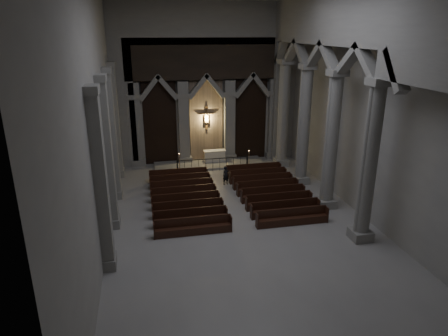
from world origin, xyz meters
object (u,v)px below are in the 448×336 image
candle_stand_right (249,162)px  worshipper (226,175)px  altar (215,156)px  pews (228,196)px  altar_rail (213,163)px  candle_stand_left (180,168)px

candle_stand_right → worshipper: size_ratio=1.03×
altar → pews: size_ratio=0.18×
altar_rail → candle_stand_left: 2.50m
candle_stand_right → worshipper: 4.12m
altar → candle_stand_right: (2.40, -1.52, -0.23)m
pews → altar: bearing=86.1°
altar → altar_rail: size_ratio=0.32×
altar → altar_rail: (-0.51, -2.01, 0.10)m
candle_stand_left → pews: candle_stand_left is taller
pews → worshipper: bearing=81.3°
altar_rail → worshipper: bearing=-81.6°
altar_rail → candle_stand_right: size_ratio=4.01×
altar → worshipper: worshipper is taller
candle_stand_right → pews: size_ratio=0.14×
altar → pews: altar is taller
candle_stand_left → candle_stand_right: (5.39, 0.52, -0.07)m
pews → worshipper: 2.72m
candle_stand_left → worshipper: 3.99m
pews → candle_stand_right: bearing=63.8°
pews → candle_stand_left: bearing=114.7°
worshipper → altar: bearing=73.4°
altar_rail → worshipper: (0.41, -2.76, -0.05)m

